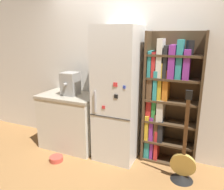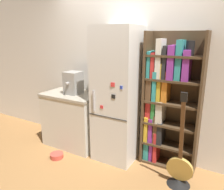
{
  "view_description": "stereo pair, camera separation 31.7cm",
  "coord_description": "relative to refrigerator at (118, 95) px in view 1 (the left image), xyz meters",
  "views": [
    {
      "loc": [
        1.16,
        -2.65,
        1.81
      ],
      "look_at": [
        -0.08,
        0.15,
        0.97
      ],
      "focal_mm": 35.0,
      "sensor_mm": 36.0,
      "label": 1
    },
    {
      "loc": [
        1.44,
        -2.51,
        1.81
      ],
      "look_at": [
        -0.08,
        0.15,
        0.97
      ],
      "focal_mm": 35.0,
      "sensor_mm": 36.0,
      "label": 2
    }
  ],
  "objects": [
    {
      "name": "pet_bowl",
      "position": [
        -0.77,
        -0.52,
        -0.93
      ],
      "size": [
        0.2,
        0.2,
        0.07
      ],
      "color": "#D84C3F",
      "rests_on": "ground_plane"
    },
    {
      "name": "espresso_machine",
      "position": [
        -0.8,
        -0.01,
        0.1
      ],
      "size": [
        0.24,
        0.31,
        0.36
      ],
      "color": "#A5A39E",
      "rests_on": "kitchen_counter"
    },
    {
      "name": "guitar",
      "position": [
        0.99,
        -0.22,
        -0.79
      ],
      "size": [
        0.32,
        0.29,
        1.23
      ],
      "color": "black",
      "rests_on": "ground_plane"
    },
    {
      "name": "wall_back",
      "position": [
        0.0,
        0.31,
        0.33
      ],
      "size": [
        8.0,
        0.05,
        2.6
      ],
      "color": "white",
      "rests_on": "ground_plane"
    },
    {
      "name": "bookshelf",
      "position": [
        0.67,
        0.17,
        -0.01
      ],
      "size": [
        0.76,
        0.28,
        1.87
      ],
      "color": "#4C3823",
      "rests_on": "ground_plane"
    },
    {
      "name": "ground_plane",
      "position": [
        0.0,
        -0.16,
        -0.97
      ],
      "size": [
        16.0,
        16.0,
        0.0
      ],
      "primitive_type": "plane",
      "color": "#A87542"
    },
    {
      "name": "refrigerator",
      "position": [
        0.0,
        0.0,
        0.0
      ],
      "size": [
        0.6,
        0.6,
        1.94
      ],
      "color": "white",
      "rests_on": "ground_plane"
    },
    {
      "name": "kitchen_counter",
      "position": [
        -0.83,
        -0.01,
        -0.52
      ],
      "size": [
        0.94,
        0.62,
        0.9
      ],
      "color": "silver",
      "rests_on": "ground_plane"
    }
  ]
}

